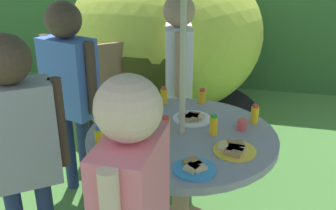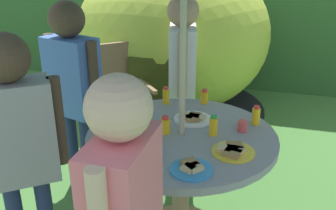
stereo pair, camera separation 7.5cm
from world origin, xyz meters
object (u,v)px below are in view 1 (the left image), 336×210
at_px(garden_table, 181,153).
at_px(juice_bottle_near_right, 202,96).
at_px(child_in_grey_shirt, 18,135).
at_px(plate_front_edge, 194,168).
at_px(child_in_pink_shirt, 132,203).
at_px(cup_near, 242,125).
at_px(juice_bottle_center_front, 164,96).
at_px(snack_bowl, 139,120).
at_px(plate_center_back, 192,118).
at_px(plate_far_left, 234,149).
at_px(plate_mid_right, 145,150).
at_px(child_in_white_shirt, 179,62).
at_px(juice_bottle_near_left, 99,136).
at_px(child_in_blue_shirt, 69,78).
at_px(juice_bottle_far_right, 214,125).
at_px(juice_bottle_back_edge, 166,125).
at_px(wooden_chair, 113,97).
at_px(dome_tent, 166,35).
at_px(juice_bottle_mid_left, 255,114).

relative_size(garden_table, juice_bottle_near_right, 10.92).
height_order(child_in_grey_shirt, plate_front_edge, child_in_grey_shirt).
relative_size(child_in_pink_shirt, cup_near, 20.73).
bearing_deg(juice_bottle_center_front, snack_bowl, -99.77).
height_order(plate_center_back, plate_far_left, same).
relative_size(plate_front_edge, juice_bottle_center_front, 1.75).
bearing_deg(plate_mid_right, snack_bowl, 112.57).
bearing_deg(plate_center_back, child_in_white_shirt, 108.85).
bearing_deg(plate_front_edge, juice_bottle_near_left, 166.05).
bearing_deg(plate_center_back, child_in_blue_shirt, 174.73).
xyz_separation_m(garden_table, juice_bottle_far_right, (0.18, 0.03, 0.19)).
distance_m(child_in_grey_shirt, juice_bottle_center_front, 1.10).
height_order(child_in_pink_shirt, juice_bottle_back_edge, child_in_pink_shirt).
bearing_deg(child_in_blue_shirt, plate_far_left, -1.97).
xyz_separation_m(snack_bowl, juice_bottle_near_left, (-0.14, -0.29, 0.02)).
bearing_deg(plate_mid_right, wooden_chair, 118.41).
bearing_deg(cup_near, child_in_grey_shirt, -148.07).
bearing_deg(plate_far_left, garden_table, 154.46).
bearing_deg(dome_tent, snack_bowl, -89.63).
relative_size(juice_bottle_near_right, juice_bottle_mid_left, 0.83).
relative_size(child_in_grey_shirt, juice_bottle_center_front, 11.25).
height_order(plate_mid_right, juice_bottle_near_right, juice_bottle_near_right).
xyz_separation_m(juice_bottle_near_left, juice_bottle_mid_left, (0.84, 0.49, 0.01)).
bearing_deg(child_in_blue_shirt, juice_bottle_center_front, 31.21).
bearing_deg(juice_bottle_back_edge, child_in_white_shirt, 96.65).
relative_size(juice_bottle_center_front, juice_bottle_back_edge, 1.14).
distance_m(plate_center_back, plate_front_edge, 0.60).
height_order(snack_bowl, cup_near, snack_bowl).
xyz_separation_m(plate_far_left, juice_bottle_mid_left, (0.10, 0.40, 0.05)).
bearing_deg(juice_bottle_near_left, plate_front_edge, -13.95).
height_order(dome_tent, plate_center_back, dome_tent).
height_order(child_in_white_shirt, child_in_grey_shirt, child_in_white_shirt).
bearing_deg(juice_bottle_back_edge, child_in_blue_shirt, 158.10).
relative_size(garden_table, snack_bowl, 6.42).
distance_m(child_in_blue_shirt, juice_bottle_mid_left, 1.28).
relative_size(child_in_blue_shirt, juice_bottle_back_edge, 13.17).
bearing_deg(dome_tent, juice_bottle_mid_left, -69.40).
distance_m(child_in_white_shirt, cup_near, 0.93).
relative_size(plate_far_left, cup_near, 3.50).
distance_m(garden_table, juice_bottle_mid_left, 0.52).
height_order(juice_bottle_far_right, cup_near, juice_bottle_far_right).
height_order(garden_table, plate_front_edge, plate_front_edge).
bearing_deg(plate_front_edge, child_in_blue_shirt, 146.07).
bearing_deg(plate_front_edge, juice_bottle_near_right, 95.96).
bearing_deg(snack_bowl, juice_bottle_near_left, -116.67).
height_order(child_in_pink_shirt, cup_near, child_in_pink_shirt).
height_order(garden_table, plate_mid_right, plate_mid_right).
bearing_deg(garden_table, juice_bottle_mid_left, 30.47).
height_order(child_in_grey_shirt, cup_near, child_in_grey_shirt).
bearing_deg(juice_bottle_near_left, dome_tent, 94.00).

